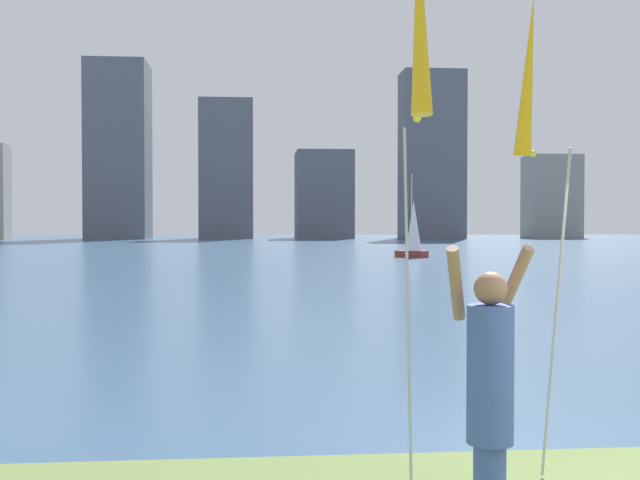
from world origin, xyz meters
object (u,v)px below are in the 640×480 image
object	(u,v)px
person	(490,375)
sailboat_1	(413,231)
kite_flag_left	(419,26)
kite_flag_right	(529,85)

from	to	relation	value
person	sailboat_1	size ratio (longest dim) A/B	0.39
kite_flag_left	person	bearing A→B (deg)	17.20
kite_flag_right	kite_flag_left	bearing A→B (deg)	-140.00
kite_flag_right	sailboat_1	xyz separation A→B (m)	(7.13, 38.68, -1.78)
person	kite_flag_right	xyz separation A→B (m)	(0.61, 0.84, 2.42)
kite_flag_left	sailboat_1	size ratio (longest dim) A/B	0.88
kite_flag_left	sailboat_1	world-z (taller)	sailboat_1
person	sailboat_1	distance (m)	40.27
person	sailboat_1	xyz separation A→B (m)	(7.74, 39.52, 0.64)
person	kite_flag_left	bearing A→B (deg)	-153.53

